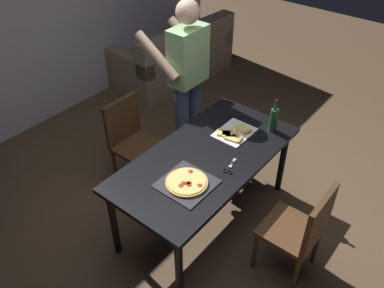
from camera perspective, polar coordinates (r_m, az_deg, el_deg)
name	(u,v)px	position (r m, az deg, el deg)	size (l,w,h in m)	color
ground_plane	(204,217)	(3.84, 1.77, -10.34)	(12.00, 12.00, 0.00)	brown
back_wall	(11,10)	(4.83, -24.41, 17.08)	(6.40, 0.10, 2.80)	#BCB7C6
dining_table	(206,163)	(3.37, 1.99, -2.67)	(1.70, 0.86, 0.75)	black
chair_near_camera	(302,229)	(3.18, 15.41, -11.55)	(0.42, 0.42, 0.90)	#472D19
chair_far_side	(131,137)	(3.96, -8.65, 0.98)	(0.42, 0.42, 0.90)	#472D19
couch	(175,59)	(5.87, -2.41, 12.02)	(1.77, 0.99, 0.85)	gray
person_serving_pizza	(187,77)	(3.93, -0.72, 9.56)	(0.55, 0.54, 1.75)	#38476B
pepperoni_pizza_on_tray	(187,183)	(3.05, -0.76, -5.54)	(0.39, 0.39, 0.04)	#2D2D33
pizza_slices_on_towel	(234,133)	(3.56, 6.05, 1.55)	(0.36, 0.28, 0.03)	white
wine_bottle	(274,119)	(3.61, 11.57, 3.48)	(0.07, 0.07, 0.32)	#194723
kitchen_scissors	(229,168)	(3.20, 5.33, -3.45)	(0.20, 0.10, 0.01)	silver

